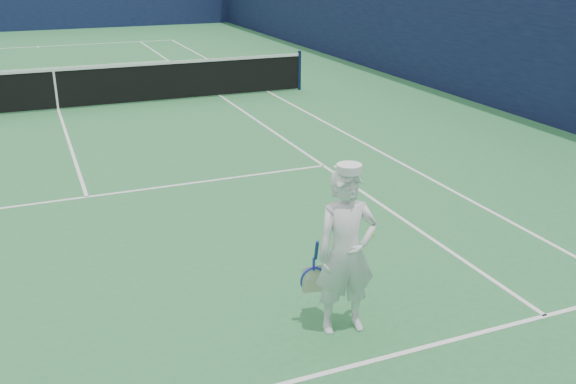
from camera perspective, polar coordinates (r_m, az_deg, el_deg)
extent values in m
plane|color=#2C753F|center=(16.70, -19.74, 6.89)|extent=(80.00, 80.00, 0.00)
cube|color=white|center=(28.41, -21.35, 11.94)|extent=(11.03, 0.06, 0.01)
cube|color=white|center=(17.78, -1.72, 8.87)|extent=(0.06, 23.83, 0.01)
cube|color=white|center=(17.35, -6.00, 8.48)|extent=(0.06, 23.77, 0.01)
cube|color=white|center=(22.99, -20.81, 10.26)|extent=(8.23, 0.06, 0.01)
cube|color=white|center=(10.55, -17.45, -0.43)|extent=(8.23, 0.06, 0.01)
cube|color=white|center=(16.70, -19.74, 6.90)|extent=(0.06, 12.80, 0.01)
cube|color=white|center=(28.27, -21.34, 11.90)|extent=(0.06, 0.30, 0.01)
cube|color=#0E1434|center=(19.53, 11.18, 15.49)|extent=(0.12, 36.12, 4.00)
cylinder|color=#141E4C|center=(18.01, 1.02, 10.75)|extent=(0.09, 0.09, 1.07)
cube|color=black|center=(16.60, -19.95, 8.56)|extent=(12.79, 0.02, 0.92)
cube|color=white|center=(16.52, -20.14, 10.15)|extent=(12.79, 0.04, 0.07)
cube|color=white|center=(16.61, -19.93, 8.46)|extent=(0.05, 0.03, 0.94)
imported|color=white|center=(6.34, 5.19, -5.41)|extent=(0.67, 0.49, 1.71)
cylinder|color=white|center=(6.01, 5.46, 2.10)|extent=(0.24, 0.24, 0.08)
cube|color=white|center=(6.13, 5.03, 2.21)|extent=(0.19, 0.12, 0.02)
cylinder|color=navy|center=(6.31, 2.55, -5.19)|extent=(0.05, 0.09, 0.22)
cube|color=#1E2AA7|center=(6.44, 2.30, -6.43)|extent=(0.02, 0.02, 0.14)
torus|color=#1E2AA7|center=(6.59, 2.19, -7.77)|extent=(0.30, 0.14, 0.29)
cube|color=beige|center=(6.59, 2.19, -7.77)|extent=(0.22, 0.03, 0.30)
sphere|color=#CBED1A|center=(6.47, 7.09, -4.07)|extent=(0.07, 0.07, 0.07)
sphere|color=#CBED1A|center=(6.49, 7.41, -3.71)|extent=(0.07, 0.07, 0.07)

